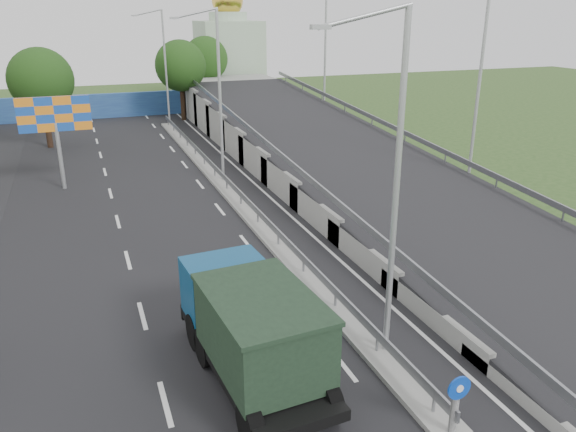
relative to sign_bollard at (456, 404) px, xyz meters
name	(u,v)px	position (x,y,z in m)	size (l,w,h in m)	color
road_surface	(190,220)	(-3.00, 17.83, -1.03)	(26.00, 90.00, 0.04)	black
median	(227,190)	(0.00, 21.83, -0.93)	(1.00, 44.00, 0.20)	gray
overpass_ramp	(342,152)	(7.50, 21.83, 0.72)	(10.00, 50.00, 3.50)	gray
median_guardrail	(227,180)	(0.00, 21.83, -0.28)	(0.09, 44.00, 0.71)	gray
sign_bollard	(456,404)	(0.00, 0.00, 0.00)	(0.64, 0.23, 1.67)	black
lamp_post_near	(391,175)	(0.11, 3.83, 4.77)	(2.74, 0.18, 10.08)	#B2B5B7
lamp_post_mid	(216,88)	(0.11, 23.83, 4.77)	(2.74, 0.18, 10.08)	#B2B5B7
lamp_post_far	(163,61)	(0.11, 43.83, 4.77)	(2.74, 0.18, 10.08)	#B2B5B7
blue_wall	(116,105)	(-4.00, 49.83, 0.17)	(30.00, 0.50, 2.40)	#26448C
church	(229,54)	(10.00, 57.83, 4.28)	(7.00, 7.00, 13.80)	#B2CCAD
billboard	(55,119)	(-9.00, 25.83, 3.15)	(4.00, 0.24, 5.50)	#B2B5B7
tree_left_mid	(41,80)	(-10.00, 37.83, 4.14)	(4.80, 4.80, 7.60)	black
tree_median_far	(180,66)	(2.00, 45.83, 4.14)	(4.80, 4.80, 7.60)	black
tree_ramp_far	(205,59)	(6.00, 52.83, 4.14)	(4.80, 4.80, 7.60)	black
dump_truck	(251,325)	(-3.89, 4.28, 0.63)	(3.02, 6.99, 3.01)	black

